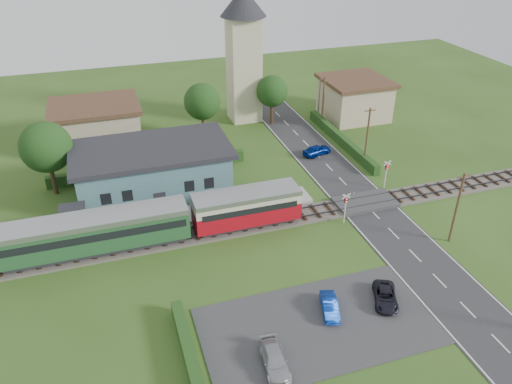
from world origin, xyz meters
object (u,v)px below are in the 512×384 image
object	(u,v)px
train	(56,239)
pedestrian_far	(114,219)
car_park_dark	(385,296)
church_tower	(244,46)
equipment_hut	(74,220)
car_on_road	(317,150)
car_park_silver	(275,360)
car_park_blue	(330,306)
crossing_signal_near	(346,204)
house_east	(354,98)
station_building	(153,170)
crossing_signal_far	(386,170)
pedestrian_near	(242,196)
house_west	(97,125)

from	to	relation	value
train	pedestrian_far	size ratio (longest dim) A/B	24.66
car_park_dark	church_tower	bearing A→B (deg)	113.12
equipment_hut	car_on_road	distance (m)	29.34
church_tower	car_park_silver	size ratio (longest dim) A/B	4.55
car_park_blue	car_park_silver	world-z (taller)	car_park_silver
car_park_dark	car_park_blue	bearing A→B (deg)	-160.06
church_tower	crossing_signal_near	size ratio (longest dim) A/B	5.37
equipment_hut	train	world-z (taller)	train
house_east	car_park_dark	distance (m)	38.63
car_park_dark	pedestrian_far	size ratio (longest dim) A/B	2.06
church_tower	house_east	bearing A→B (deg)	-14.93
equipment_hut	car_park_silver	size ratio (longest dim) A/B	0.66
station_building	car_park_blue	world-z (taller)	station_building
house_east	car_on_road	size ratio (longest dim) A/B	2.41
crossing_signal_near	crossing_signal_far	xyz separation A→B (m)	(7.20, 4.80, 0.00)
station_building	car_on_road	xyz separation A→B (m)	(19.96, 3.02, -2.02)
station_building	church_tower	world-z (taller)	church_tower
equipment_hut	church_tower	xyz separation A→B (m)	(23.00, 22.80, 8.48)
train	pedestrian_far	xyz separation A→B (m)	(4.88, 3.02, -0.85)
house_east	pedestrian_near	world-z (taller)	house_east
train	house_west	xyz separation A→B (m)	(4.41, 23.00, 0.61)
equipment_hut	car_park_dark	xyz separation A→B (m)	(22.45, -16.49, -1.17)
church_tower	car_park_blue	world-z (taller)	church_tower
crossing_signal_far	car_park_silver	distance (m)	27.08
crossing_signal_far	car_park_dark	bearing A→B (deg)	-120.26
crossing_signal_far	church_tower	bearing A→B (deg)	110.02
house_west	pedestrian_near	size ratio (longest dim) A/B	5.59
car_park_dark	pedestrian_far	xyz separation A→B (m)	(-18.98, 16.32, 0.75)
church_tower	house_west	world-z (taller)	church_tower
car_park_silver	pedestrian_far	size ratio (longest dim) A/B	2.21
car_park_silver	house_east	bearing A→B (deg)	61.92
equipment_hut	church_tower	size ratio (longest dim) A/B	0.14
house_west	pedestrian_far	xyz separation A→B (m)	(0.47, -19.98, -1.47)
crossing_signal_far	pedestrian_near	bearing A→B (deg)	177.26
equipment_hut	church_tower	bearing A→B (deg)	44.75
house_west	car_park_dark	xyz separation A→B (m)	(19.45, -36.29, -2.21)
house_west	crossing_signal_far	xyz separation A→B (m)	(28.60, -20.61, -0.65)
church_tower	car_park_silver	xyz separation A→B (m)	(-10.74, -42.50, -9.58)
house_east	car_on_road	distance (m)	14.32
pedestrian_near	train	bearing A→B (deg)	25.51
station_building	crossing_signal_far	xyz separation A→B (m)	(23.60, -6.60, -0.55)
station_building	car_park_blue	xyz separation A→B (m)	(9.91, -21.97, -2.09)
train	car_park_blue	bearing A→B (deg)	-33.89
church_tower	house_west	xyz separation A→B (m)	(-20.00, -3.00, -7.43)
car_on_road	pedestrian_far	xyz separation A→B (m)	(-24.49, -8.99, 0.65)
car_on_road	car_park_dark	size ratio (longest dim) A/B	1.02
crossing_signal_near	car_park_dark	world-z (taller)	crossing_signal_near
equipment_hut	pedestrian_near	world-z (taller)	equipment_hut
train	car_park_silver	world-z (taller)	train
crossing_signal_far	car_on_road	xyz separation A→B (m)	(-3.64, 9.62, -1.47)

